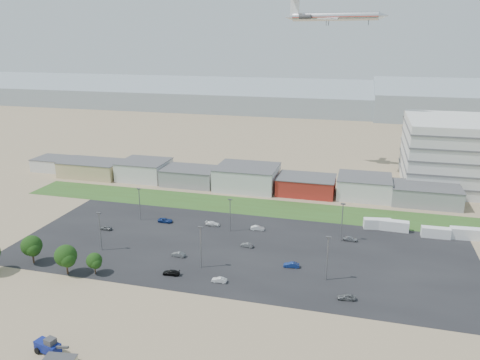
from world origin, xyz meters
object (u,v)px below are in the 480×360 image
(parked_car_5, at_px, (106,228))
(box_trailer_a, at_px, (377,224))
(parked_car_2, at_px, (346,297))
(parked_car_4, at_px, (178,254))
(telehandler, at_px, (47,345))
(parked_car_8, at_px, (350,239))
(parked_car_11, at_px, (258,228))
(parked_car_9, at_px, (165,220))
(parked_car_7, at_px, (247,245))
(parked_car_10, at_px, (68,256))
(parked_car_3, at_px, (171,273))
(parked_car_1, at_px, (291,265))
(parked_car_13, at_px, (219,280))
(airliner, at_px, (335,16))
(parked_car_6, at_px, (213,224))

(parked_car_5, bearing_deg, box_trailer_a, 108.97)
(parked_car_2, xyz_separation_m, parked_car_4, (-42.40, 9.86, -0.06))
(parked_car_2, bearing_deg, telehandler, -64.94)
(parked_car_2, height_order, parked_car_8, parked_car_2)
(parked_car_11, bearing_deg, parked_car_5, 96.83)
(parked_car_9, bearing_deg, parked_car_8, -90.66)
(parked_car_5, distance_m, parked_car_7, 42.40)
(parked_car_10, relative_size, parked_car_11, 1.09)
(parked_car_3, bearing_deg, parked_car_8, 123.89)
(box_trailer_a, distance_m, parked_car_11, 35.10)
(telehandler, relative_size, parked_car_5, 2.24)
(parked_car_1, relative_size, parked_car_3, 0.95)
(parked_car_1, bearing_deg, parked_car_10, -86.75)
(parked_car_13, bearing_deg, telehandler, -37.42)
(airliner, relative_size, parked_car_9, 9.12)
(parked_car_11, bearing_deg, parked_car_3, 148.47)
(parked_car_6, bearing_deg, parked_car_1, -125.47)
(parked_car_2, distance_m, parked_car_3, 40.38)
(parked_car_7, xyz_separation_m, parked_car_11, (0.19, 11.78, 0.09))
(box_trailer_a, height_order, parked_car_1, box_trailer_a)
(airliner, height_order, parked_car_6, airliner)
(parked_car_7, xyz_separation_m, parked_car_10, (-42.21, -18.25, 0.07))
(parked_car_1, bearing_deg, parked_car_9, -121.32)
(parked_car_3, height_order, parked_car_13, parked_car_3)
(parked_car_1, bearing_deg, parked_car_5, -106.01)
(box_trailer_a, relative_size, parked_car_1, 2.02)
(telehandler, relative_size, parked_car_10, 1.80)
(airliner, bearing_deg, parked_car_10, -109.97)
(parked_car_1, relative_size, parked_car_11, 0.98)
(airliner, bearing_deg, parked_car_5, -115.25)
(parked_car_1, distance_m, parked_car_5, 56.38)
(parked_car_4, relative_size, parked_car_5, 1.05)
(airliner, distance_m, parked_car_11, 94.96)
(telehandler, distance_m, parked_car_13, 38.49)
(parked_car_8, bearing_deg, parked_car_9, 92.44)
(parked_car_2, distance_m, parked_car_13, 28.43)
(parked_car_3, xyz_separation_m, parked_car_9, (-14.62, 29.94, 0.03))
(airliner, distance_m, parked_car_13, 120.92)
(parked_car_3, relative_size, parked_car_11, 1.03)
(box_trailer_a, distance_m, parked_car_8, 13.21)
(parked_car_3, height_order, parked_car_8, parked_car_8)
(parked_car_4, bearing_deg, parked_car_3, 17.15)
(box_trailer_a, xyz_separation_m, parked_car_4, (-49.25, -32.18, -0.87))
(airliner, height_order, parked_car_9, airliner)
(parked_car_1, height_order, parked_car_3, parked_car_1)
(parked_car_7, xyz_separation_m, parked_car_13, (-1.55, -19.84, 0.01))
(telehandler, bearing_deg, parked_car_2, 45.09)
(parked_car_3, bearing_deg, box_trailer_a, 127.82)
(parked_car_8, bearing_deg, parked_car_3, 129.20)
(parked_car_5, distance_m, parked_car_8, 69.65)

